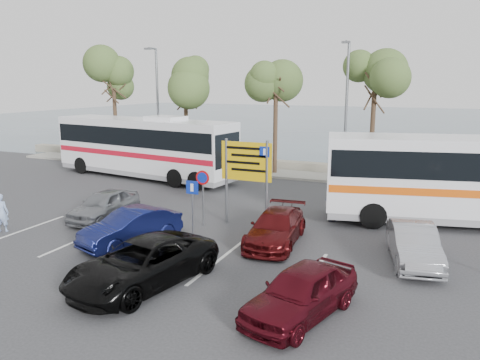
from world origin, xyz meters
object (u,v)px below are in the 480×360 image
at_px(pedestrian_far, 334,197).
at_px(car_red, 301,292).
at_px(suv_black, 143,263).
at_px(pedestrian_near, 1,213).
at_px(coach_bus_left, 144,149).
at_px(car_maroon, 276,228).
at_px(car_blue, 131,227).
at_px(direction_sign, 246,168).
at_px(car_silver_a, 104,205).
at_px(street_lamp_left, 157,101).
at_px(car_silver_b, 414,244).
at_px(street_lamp_right, 346,105).

bearing_deg(pedestrian_far, car_red, 170.01).
height_order(suv_black, pedestrian_near, pedestrian_near).
relative_size(coach_bus_left, suv_black, 2.63).
xyz_separation_m(coach_bus_left, car_maroon, (11.64, -8.42, -1.21)).
relative_size(coach_bus_left, car_blue, 3.28).
xyz_separation_m(direction_sign, car_maroon, (1.90, -1.70, -1.82)).
distance_m(direction_sign, pedestrian_far, 4.14).
height_order(car_silver_a, pedestrian_near, pedestrian_near).
relative_size(car_blue, car_red, 1.01).
xyz_separation_m(suv_black, pedestrian_near, (-8.12, 1.97, 0.11)).
relative_size(street_lamp_left, car_silver_a, 2.12).
height_order(coach_bus_left, car_silver_b, coach_bus_left).
distance_m(car_red, pedestrian_far, 8.96).
distance_m(car_silver_a, car_maroon, 7.90).
bearing_deg(street_lamp_right, direction_sign, -100.94).
relative_size(car_maroon, pedestrian_near, 2.65).
height_order(street_lamp_left, car_silver_a, street_lamp_left).
bearing_deg(pedestrian_near, car_silver_b, 165.45).
distance_m(street_lamp_right, pedestrian_near, 18.81).
distance_m(car_silver_b, pedestrian_far, 5.25).
bearing_deg(pedestrian_near, street_lamp_left, -106.68).
bearing_deg(car_silver_b, street_lamp_left, 133.30).
relative_size(street_lamp_right, suv_black, 1.64).
distance_m(street_lamp_right, direction_sign, 10.73).
distance_m(direction_sign, pedestrian_near, 9.97).
relative_size(street_lamp_left, car_blue, 2.05).
xyz_separation_m(car_blue, pedestrian_far, (6.21, 6.06, 0.35)).
xyz_separation_m(street_lamp_left, coach_bus_left, (1.26, -3.59, -2.79)).
xyz_separation_m(street_lamp_left, car_blue, (8.00, -14.18, -3.96)).
distance_m(street_lamp_left, suv_black, 20.38).
relative_size(direction_sign, pedestrian_near, 2.29).
bearing_deg(street_lamp_right, car_maroon, -90.48).
height_order(street_lamp_left, car_maroon, street_lamp_left).
xyz_separation_m(car_blue, car_silver_b, (9.70, 2.15, -0.00)).
bearing_deg(suv_black, street_lamp_left, 133.76).
bearing_deg(direction_sign, street_lamp_right, 79.06).
height_order(car_blue, pedestrian_near, pedestrian_near).
xyz_separation_m(street_lamp_left, street_lamp_right, (13.00, 0.00, 0.00)).
bearing_deg(car_silver_a, street_lamp_left, 110.34).
distance_m(street_lamp_left, direction_sign, 15.24).
bearing_deg(direction_sign, pedestrian_far, 34.37).
bearing_deg(coach_bus_left, pedestrian_far, -19.30).
xyz_separation_m(coach_bus_left, pedestrian_far, (12.95, -4.53, -0.82)).
bearing_deg(car_blue, car_silver_b, 30.78).
height_order(car_maroon, car_red, car_red).
bearing_deg(car_red, car_maroon, 132.23).
bearing_deg(direction_sign, coach_bus_left, 145.37).
height_order(car_silver_b, pedestrian_far, pedestrian_far).
xyz_separation_m(street_lamp_right, car_silver_a, (-8.00, -12.02, -3.96)).
relative_size(car_blue, suv_black, 0.80).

